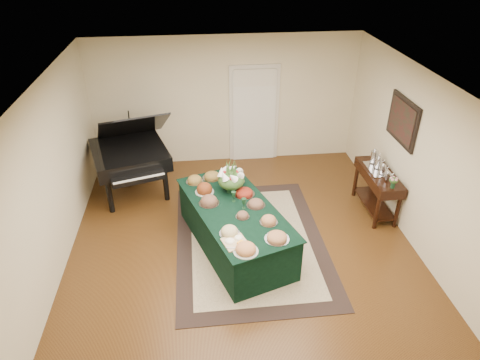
{
  "coord_description": "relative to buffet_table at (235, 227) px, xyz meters",
  "views": [
    {
      "loc": [
        -0.64,
        -5.42,
        4.5
      ],
      "look_at": [
        0.0,
        0.3,
        1.05
      ],
      "focal_mm": 32.0,
      "sensor_mm": 36.0,
      "label": 1
    }
  ],
  "objects": [
    {
      "name": "area_rug",
      "position": [
        0.26,
        0.08,
        -0.37
      ],
      "size": [
        2.4,
        3.37,
        0.01
      ],
      "color": "black",
      "rests_on": "ground"
    },
    {
      "name": "green_goblets",
      "position": [
        0.07,
        0.06,
        0.46
      ],
      "size": [
        0.21,
        0.28,
        0.18
      ],
      "color": "#14331C",
      "rests_on": "buffet_table"
    },
    {
      "name": "wicker_basket",
      "position": [
        -0.64,
        1.48,
        -0.27
      ],
      "size": [
        0.35,
        0.35,
        0.22
      ],
      "primitive_type": "cylinder",
      "color": "#AC7745",
      "rests_on": "ground"
    },
    {
      "name": "kitchen_doorway",
      "position": [
        0.72,
        2.98,
        0.64
      ],
      "size": [
        1.05,
        0.07,
        2.1
      ],
      "color": "beige",
      "rests_on": "ground"
    },
    {
      "name": "food_platters",
      "position": [
        -0.04,
        0.04,
        0.42
      ],
      "size": [
        1.42,
        2.31,
        0.13
      ],
      "color": "silver",
      "rests_on": "buffet_table"
    },
    {
      "name": "buffet_table",
      "position": [
        0.0,
        0.0,
        0.0
      ],
      "size": [
        1.82,
        2.61,
        0.75
      ],
      "color": "black",
      "rests_on": "ground"
    },
    {
      "name": "wall_painting",
      "position": [
        2.84,
        0.72,
        1.37
      ],
      "size": [
        0.05,
        0.95,
        0.75
      ],
      "color": "black",
      "rests_on": "ground"
    },
    {
      "name": "grand_piano",
      "position": [
        -1.77,
        1.87,
        0.43
      ],
      "size": [
        1.67,
        1.85,
        1.64
      ],
      "color": "black",
      "rests_on": "ground"
    },
    {
      "name": "cutting_board",
      "position": [
        -0.09,
        -0.84,
        0.41
      ],
      "size": [
        0.4,
        0.4,
        0.1
      ],
      "color": "tan",
      "rests_on": "buffet_table"
    },
    {
      "name": "pink_bouquet",
      "position": [
        2.61,
        0.2,
        0.56
      ],
      "size": [
        0.16,
        0.16,
        0.2
      ],
      "color": "#14331C",
      "rests_on": "mahogany_sideboard"
    },
    {
      "name": "mahogany_sideboard",
      "position": [
        2.61,
        0.72,
        0.24
      ],
      "size": [
        0.45,
        1.24,
        0.8
      ],
      "color": "black",
      "rests_on": "ground"
    },
    {
      "name": "tea_service",
      "position": [
        2.61,
        0.78,
        0.53
      ],
      "size": [
        0.34,
        0.74,
        0.3
      ],
      "color": "silver",
      "rests_on": "mahogany_sideboard"
    },
    {
      "name": "floral_centerpiece",
      "position": [
        -0.01,
        0.47,
        0.64
      ],
      "size": [
        0.45,
        0.45,
        0.45
      ],
      "color": "#14331C",
      "rests_on": "buffet_table"
    },
    {
      "name": "ground",
      "position": [
        0.12,
        0.01,
        -0.38
      ],
      "size": [
        6.0,
        6.0,
        0.0
      ],
      "primitive_type": "plane",
      "color": "#311B0B",
      "rests_on": "ground"
    }
  ]
}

